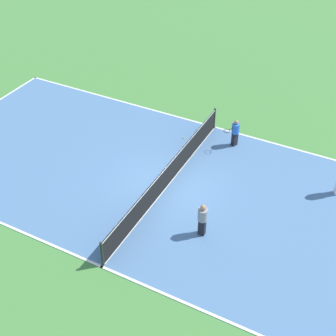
{
  "coord_description": "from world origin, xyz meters",
  "views": [
    {
      "loc": [
        13.3,
        6.93,
        12.7
      ],
      "look_at": [
        0.0,
        0.0,
        0.9
      ],
      "focal_mm": 50.0,
      "sensor_mm": 36.0,
      "label": 1
    }
  ],
  "objects_px": {
    "tennis_net": "(168,174)",
    "tennis_ball_left_sideline": "(184,137)",
    "player_near_blue": "(235,131)",
    "player_baseline_gray": "(203,218)"
  },
  "relations": [
    {
      "from": "tennis_net",
      "to": "player_baseline_gray",
      "type": "relative_size",
      "value": 6.9
    },
    {
      "from": "tennis_net",
      "to": "player_baseline_gray",
      "type": "bearing_deg",
      "value": 51.38
    },
    {
      "from": "tennis_net",
      "to": "player_near_blue",
      "type": "bearing_deg",
      "value": 160.47
    },
    {
      "from": "player_near_blue",
      "to": "tennis_ball_left_sideline",
      "type": "relative_size",
      "value": 19.87
    },
    {
      "from": "tennis_ball_left_sideline",
      "to": "player_near_blue",
      "type": "bearing_deg",
      "value": 103.94
    },
    {
      "from": "player_baseline_gray",
      "to": "tennis_net",
      "type": "bearing_deg",
      "value": 138.82
    },
    {
      "from": "tennis_net",
      "to": "tennis_ball_left_sideline",
      "type": "bearing_deg",
      "value": -164.83
    },
    {
      "from": "player_baseline_gray",
      "to": "tennis_ball_left_sideline",
      "type": "bearing_deg",
      "value": 119.53
    },
    {
      "from": "tennis_net",
      "to": "tennis_ball_left_sideline",
      "type": "height_order",
      "value": "tennis_net"
    },
    {
      "from": "player_near_blue",
      "to": "player_baseline_gray",
      "type": "bearing_deg",
      "value": 31.58
    }
  ]
}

